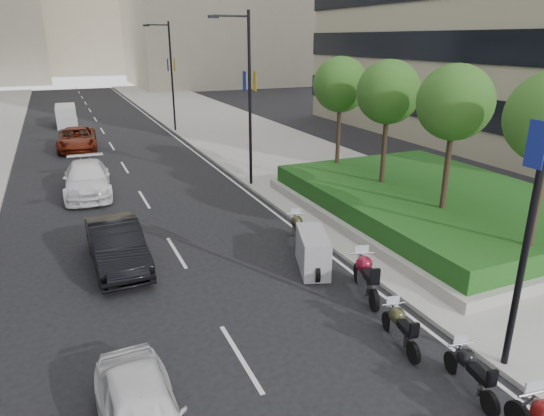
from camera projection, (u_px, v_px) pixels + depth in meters
sidewalk_right at (251, 139)px, 38.75m from camera, size 10.00×100.00×0.15m
lane_edge at (186, 145)px, 36.76m from camera, size 0.12×100.00×0.01m
lane_centre at (115, 151)px, 34.78m from camera, size 0.12×100.00×0.01m
planter at (434, 211)px, 21.77m from camera, size 10.00×14.00×0.40m
hedge at (435, 198)px, 21.57m from camera, size 9.40×13.40×0.80m
tree_1 at (455, 103)px, 17.79m from camera, size 2.80×2.80×6.30m
tree_2 at (388, 93)px, 21.25m from camera, size 2.80×2.80×6.30m
tree_3 at (341, 85)px, 24.70m from camera, size 2.80×2.80×6.30m
lamp_post_0 at (536, 169)px, 10.21m from camera, size 2.34×0.45×9.00m
lamp_post_1 at (247, 92)px, 24.89m from camera, size 2.34×0.45×9.00m
lamp_post_2 at (170, 71)px, 40.43m from camera, size 2.34×0.45×9.00m
motorcycle_2 at (470, 372)px, 10.98m from camera, size 0.66×1.96×0.98m
motorcycle_3 at (400, 327)px, 12.66m from camera, size 0.67×1.98×1.00m
motorcycle_4 at (366, 276)px, 15.11m from camera, size 1.02×2.38×1.22m
motorcycle_5 at (313, 252)px, 16.80m from camera, size 1.59×2.41×1.36m
motorcycle_6 at (298, 230)px, 18.96m from camera, size 0.92×2.12×1.09m
car_a at (142, 413)px, 9.56m from camera, size 1.70×4.00×1.35m
car_b at (117, 245)px, 17.05m from camera, size 1.83×4.90×1.60m
car_c at (87, 179)px, 25.02m from camera, size 2.57×5.67×1.61m
car_d at (77, 139)px, 35.11m from camera, size 3.00×5.85×1.58m
delivery_van at (66, 117)px, 44.47m from camera, size 1.80×4.48×1.87m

